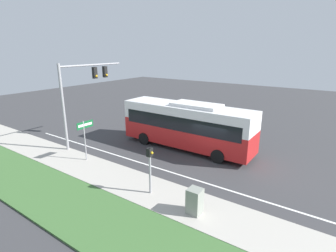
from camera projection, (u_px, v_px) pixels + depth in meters
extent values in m
plane|color=#38383A|center=(212.00, 157.00, 18.65)|extent=(80.00, 80.00, 0.00)
cube|color=#ADA89E|center=(161.00, 195.00, 13.75)|extent=(2.80, 80.00, 0.12)
cube|color=#3D6633|center=(117.00, 228.00, 11.23)|extent=(3.60, 80.00, 0.10)
cube|color=silver|center=(186.00, 177.00, 15.81)|extent=(0.14, 30.00, 0.01)
cube|color=red|center=(186.00, 133.00, 20.15)|extent=(2.57, 10.36, 1.66)
cube|color=white|center=(187.00, 114.00, 19.72)|extent=(2.57, 10.36, 1.36)
cube|color=black|center=(187.00, 120.00, 19.85)|extent=(2.61, 9.53, 1.03)
cube|color=white|center=(196.00, 105.00, 19.07)|extent=(1.80, 3.63, 0.24)
cylinder|color=black|center=(144.00, 138.00, 21.13)|extent=(0.28, 0.96, 0.96)
cylinder|color=black|center=(162.00, 131.00, 23.07)|extent=(0.28, 0.96, 0.96)
cylinder|color=black|center=(218.00, 156.00, 17.62)|extent=(0.28, 0.96, 0.96)
cylinder|color=black|center=(232.00, 146.00, 19.57)|extent=(0.28, 0.96, 0.96)
cylinder|color=#939399|center=(63.00, 109.00, 18.97)|extent=(0.20, 0.20, 6.48)
cylinder|color=#939399|center=(92.00, 65.00, 20.42)|extent=(5.83, 0.14, 0.14)
cube|color=black|center=(95.00, 73.00, 20.75)|extent=(0.32, 0.28, 0.90)
sphere|color=yellow|center=(96.00, 76.00, 20.72)|extent=(0.18, 0.18, 0.18)
cube|color=black|center=(105.00, 72.00, 21.60)|extent=(0.32, 0.28, 0.90)
sphere|color=yellow|center=(107.00, 75.00, 21.57)|extent=(0.18, 0.18, 0.18)
cylinder|color=#939399|center=(150.00, 172.00, 13.53)|extent=(0.12, 0.12, 2.65)
cube|color=black|center=(150.00, 152.00, 13.21)|extent=(0.28, 0.24, 0.44)
sphere|color=yellow|center=(152.00, 153.00, 13.13)|extent=(0.14, 0.14, 0.14)
cylinder|color=#939399|center=(85.00, 142.00, 17.61)|extent=(0.08, 0.08, 2.87)
cube|color=#145B2D|center=(85.00, 125.00, 17.39)|extent=(1.30, 0.03, 0.46)
cube|color=white|center=(85.00, 125.00, 17.38)|extent=(1.11, 0.01, 0.16)
cube|color=gray|center=(195.00, 201.00, 12.00)|extent=(0.63, 0.64, 1.23)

